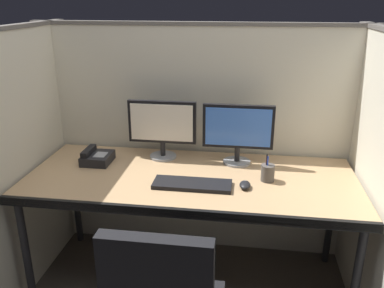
{
  "coord_description": "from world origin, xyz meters",
  "views": [
    {
      "loc": [
        0.31,
        -1.78,
        1.72
      ],
      "look_at": [
        0.0,
        0.35,
        0.92
      ],
      "focal_mm": 37.37,
      "sensor_mm": 36.0,
      "label": 1
    }
  ],
  "objects_px": {
    "desk": "(190,185)",
    "desk_phone": "(97,157)",
    "computer_mouse": "(245,185)",
    "pen_cup": "(268,173)",
    "monitor_left": "(162,126)",
    "keyboard_main": "(192,184)",
    "monitor_right": "(238,130)"
  },
  "relations": [
    {
      "from": "computer_mouse",
      "to": "desk",
      "type": "bearing_deg",
      "value": 162.96
    },
    {
      "from": "monitor_right",
      "to": "computer_mouse",
      "type": "distance_m",
      "value": 0.4
    },
    {
      "from": "keyboard_main",
      "to": "computer_mouse",
      "type": "xyz_separation_m",
      "value": [
        0.29,
        0.02,
        0.01
      ]
    },
    {
      "from": "keyboard_main",
      "to": "computer_mouse",
      "type": "distance_m",
      "value": 0.29
    },
    {
      "from": "monitor_left",
      "to": "keyboard_main",
      "type": "relative_size",
      "value": 1.0
    },
    {
      "from": "desk",
      "to": "desk_phone",
      "type": "bearing_deg",
      "value": 168.0
    },
    {
      "from": "desk",
      "to": "keyboard_main",
      "type": "distance_m",
      "value": 0.13
    },
    {
      "from": "desk",
      "to": "computer_mouse",
      "type": "relative_size",
      "value": 19.79
    },
    {
      "from": "pen_cup",
      "to": "keyboard_main",
      "type": "bearing_deg",
      "value": -162.45
    },
    {
      "from": "monitor_left",
      "to": "desk_phone",
      "type": "height_order",
      "value": "monitor_left"
    },
    {
      "from": "desk",
      "to": "monitor_right",
      "type": "height_order",
      "value": "monitor_right"
    },
    {
      "from": "monitor_left",
      "to": "computer_mouse",
      "type": "distance_m",
      "value": 0.68
    },
    {
      "from": "keyboard_main",
      "to": "desk_phone",
      "type": "xyz_separation_m",
      "value": [
        -0.64,
        0.25,
        0.02
      ]
    },
    {
      "from": "desk",
      "to": "pen_cup",
      "type": "xyz_separation_m",
      "value": [
        0.44,
        0.01,
        0.1
      ]
    },
    {
      "from": "monitor_right",
      "to": "pen_cup",
      "type": "relative_size",
      "value": 2.69
    },
    {
      "from": "computer_mouse",
      "to": "pen_cup",
      "type": "distance_m",
      "value": 0.17
    },
    {
      "from": "computer_mouse",
      "to": "desk_phone",
      "type": "distance_m",
      "value": 0.95
    },
    {
      "from": "desk_phone",
      "to": "pen_cup",
      "type": "bearing_deg",
      "value": -6.3
    },
    {
      "from": "desk",
      "to": "computer_mouse",
      "type": "xyz_separation_m",
      "value": [
        0.31,
        -0.1,
        0.07
      ]
    },
    {
      "from": "monitor_left",
      "to": "monitor_right",
      "type": "xyz_separation_m",
      "value": [
        0.48,
        -0.03,
        0.0
      ]
    },
    {
      "from": "pen_cup",
      "to": "desk_phone",
      "type": "xyz_separation_m",
      "value": [
        -1.05,
        0.12,
        -0.02
      ]
    },
    {
      "from": "pen_cup",
      "to": "desk",
      "type": "bearing_deg",
      "value": -178.12
    },
    {
      "from": "keyboard_main",
      "to": "desk_phone",
      "type": "relative_size",
      "value": 2.26
    },
    {
      "from": "keyboard_main",
      "to": "monitor_right",
      "type": "bearing_deg",
      "value": 57.56
    },
    {
      "from": "computer_mouse",
      "to": "desk_phone",
      "type": "bearing_deg",
      "value": 166.27
    },
    {
      "from": "desk",
      "to": "monitor_right",
      "type": "relative_size",
      "value": 4.42
    },
    {
      "from": "monitor_right",
      "to": "monitor_left",
      "type": "bearing_deg",
      "value": 176.8
    },
    {
      "from": "keyboard_main",
      "to": "desk",
      "type": "bearing_deg",
      "value": 103.2
    },
    {
      "from": "keyboard_main",
      "to": "computer_mouse",
      "type": "height_order",
      "value": "computer_mouse"
    },
    {
      "from": "monitor_left",
      "to": "desk",
      "type": "bearing_deg",
      "value": -51.07
    },
    {
      "from": "pen_cup",
      "to": "desk_phone",
      "type": "bearing_deg",
      "value": 173.7
    },
    {
      "from": "desk_phone",
      "to": "keyboard_main",
      "type": "bearing_deg",
      "value": -20.99
    }
  ]
}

